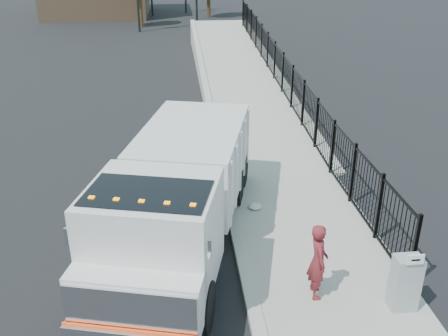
{
  "coord_description": "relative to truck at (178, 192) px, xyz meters",
  "views": [
    {
      "loc": [
        -1.45,
        -10.6,
        7.22
      ],
      "look_at": [
        -0.2,
        2.0,
        1.37
      ],
      "focal_mm": 40.0,
      "sensor_mm": 36.0,
      "label": 1
    }
  ],
  "objects": [
    {
      "name": "curb",
      "position": [
        1.5,
        -2.27,
        -1.5
      ],
      "size": [
        0.3,
        12.0,
        0.16
      ],
      "primitive_type": "cube",
      "color": "#ADAAA3",
      "rests_on": "ground"
    },
    {
      "name": "truck",
      "position": [
        0.0,
        0.0,
        0.0
      ],
      "size": [
        4.53,
        8.59,
        2.81
      ],
      "rotation": [
        0.0,
        0.0,
        -0.25
      ],
      "color": "black",
      "rests_on": "ground"
    },
    {
      "name": "arrow_sign",
      "position": [
        4.6,
        -3.15,
        -0.1
      ],
      "size": [
        0.35,
        0.04,
        0.22
      ],
      "primitive_type": "cube",
      "color": "white",
      "rests_on": "utility_cabinet"
    },
    {
      "name": "ramp",
      "position": [
        3.63,
        15.73,
        -1.58
      ],
      "size": [
        3.95,
        24.06,
        3.19
      ],
      "primitive_type": "cube",
      "rotation": [
        0.06,
        0.0,
        0.0
      ],
      "color": "#9E998E",
      "rests_on": "ground"
    },
    {
      "name": "worker",
      "position": [
        2.9,
        -2.34,
        -0.59
      ],
      "size": [
        0.45,
        0.66,
        1.75
      ],
      "primitive_type": "imported",
      "rotation": [
        0.0,
        0.0,
        1.52
      ],
      "color": "maroon",
      "rests_on": "sidewalk"
    },
    {
      "name": "utility_cabinet",
      "position": [
        4.6,
        -2.93,
        -0.84
      ],
      "size": [
        0.55,
        0.4,
        1.25
      ],
      "primitive_type": "cube",
      "color": "gray",
      "rests_on": "sidewalk"
    },
    {
      "name": "ground",
      "position": [
        1.5,
        -0.27,
        -1.58
      ],
      "size": [
        120.0,
        120.0,
        0.0
      ],
      "primitive_type": "plane",
      "color": "black",
      "rests_on": "ground"
    },
    {
      "name": "iron_fence",
      "position": [
        5.05,
        11.73,
        -0.68
      ],
      "size": [
        0.1,
        28.0,
        1.8
      ],
      "primitive_type": "cube",
      "color": "black",
      "rests_on": "ground"
    },
    {
      "name": "sidewalk",
      "position": [
        3.43,
        -2.27,
        -1.52
      ],
      "size": [
        3.55,
        12.0,
        0.12
      ],
      "primitive_type": "cube",
      "color": "#9E998E",
      "rests_on": "ground"
    },
    {
      "name": "debris",
      "position": [
        2.19,
        1.6,
        -1.41
      ],
      "size": [
        0.4,
        0.4,
        0.1
      ],
      "primitive_type": "ellipsoid",
      "color": "silver",
      "rests_on": "sidewalk"
    }
  ]
}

